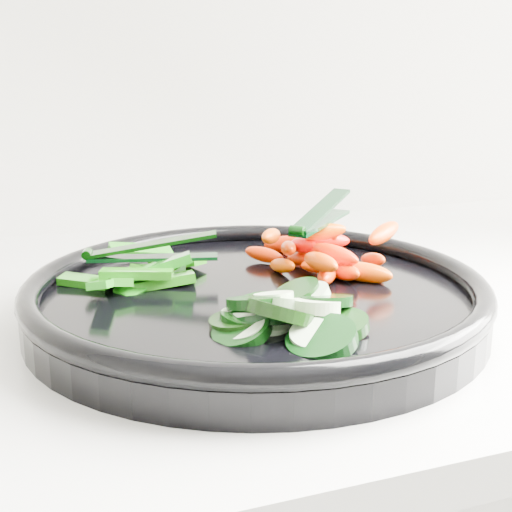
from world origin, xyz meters
name	(u,v)px	position (x,y,z in m)	size (l,w,h in m)	color
veggie_tray	(256,297)	(0.28, 1.63, 0.95)	(0.49, 0.49, 0.04)	black
cucumber_pile	(279,317)	(0.26, 1.55, 0.96)	(0.12, 0.13, 0.04)	black
carrot_pile	(321,252)	(0.35, 1.66, 0.97)	(0.14, 0.16, 0.05)	red
pepper_pile	(144,273)	(0.20, 1.69, 0.96)	(0.13, 0.12, 0.04)	#24700A
tong_carrot	(320,217)	(0.35, 1.67, 1.00)	(0.09, 0.09, 0.02)	black
tong_pepper	(148,251)	(0.20, 1.69, 0.98)	(0.11, 0.05, 0.02)	black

